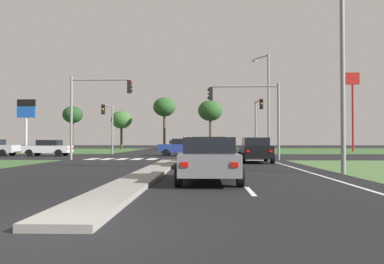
% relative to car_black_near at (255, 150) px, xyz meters
% --- Properties ---
extents(ground_plane, '(200.00, 200.00, 0.00)m').
position_rel_car_black_near_xyz_m(ground_plane, '(-5.50, 9.84, -0.82)').
color(ground_plane, black).
extents(grass_verge_far_left, '(35.00, 35.00, 0.01)m').
position_rel_car_black_near_xyz_m(grass_verge_far_left, '(-31.00, 34.34, -0.81)').
color(grass_verge_far_left, '#385B2D').
rests_on(grass_verge_far_left, ground).
extents(grass_verge_far_right, '(35.00, 35.00, 0.01)m').
position_rel_car_black_near_xyz_m(grass_verge_far_right, '(20.00, 34.34, -0.81)').
color(grass_verge_far_right, '#385B2D').
rests_on(grass_verge_far_right, ground).
extents(median_island_near, '(1.20, 22.00, 0.14)m').
position_rel_car_black_near_xyz_m(median_island_near, '(-5.50, -9.16, -0.75)').
color(median_island_near, gray).
rests_on(median_island_near, ground).
extents(median_island_far, '(1.20, 36.00, 0.14)m').
position_rel_car_black_near_xyz_m(median_island_far, '(-5.50, 34.84, -0.75)').
color(median_island_far, gray).
rests_on(median_island_far, ground).
extents(lane_dash_near, '(0.14, 2.00, 0.01)m').
position_rel_car_black_near_xyz_m(lane_dash_near, '(-2.00, -14.99, -0.81)').
color(lane_dash_near, silver).
rests_on(lane_dash_near, ground).
extents(lane_dash_second, '(0.14, 2.00, 0.01)m').
position_rel_car_black_near_xyz_m(lane_dash_second, '(-2.00, -8.99, -0.81)').
color(lane_dash_second, silver).
rests_on(lane_dash_second, ground).
extents(lane_dash_third, '(0.14, 2.00, 0.01)m').
position_rel_car_black_near_xyz_m(lane_dash_third, '(-2.00, -2.99, -0.81)').
color(lane_dash_third, silver).
rests_on(lane_dash_third, ground).
extents(lane_dash_fourth, '(0.14, 2.00, 0.01)m').
position_rel_car_black_near_xyz_m(lane_dash_fourth, '(-2.00, 3.01, -0.81)').
color(lane_dash_fourth, silver).
rests_on(lane_dash_fourth, ground).
extents(edge_line_right, '(0.14, 24.00, 0.01)m').
position_rel_car_black_near_xyz_m(edge_line_right, '(1.35, -8.16, -0.81)').
color(edge_line_right, silver).
rests_on(edge_line_right, ground).
extents(stop_bar_near, '(6.40, 0.50, 0.01)m').
position_rel_car_black_near_xyz_m(stop_bar_near, '(-1.70, 2.84, -0.81)').
color(stop_bar_near, silver).
rests_on(stop_bar_near, ground).
extents(crosswalk_bar_near, '(0.70, 2.80, 0.01)m').
position_rel_car_black_near_xyz_m(crosswalk_bar_near, '(-11.90, 4.64, -0.81)').
color(crosswalk_bar_near, silver).
rests_on(crosswalk_bar_near, ground).
extents(crosswalk_bar_second, '(0.70, 2.80, 0.01)m').
position_rel_car_black_near_xyz_m(crosswalk_bar_second, '(-10.75, 4.64, -0.81)').
color(crosswalk_bar_second, silver).
rests_on(crosswalk_bar_second, ground).
extents(crosswalk_bar_third, '(0.70, 2.80, 0.01)m').
position_rel_car_black_near_xyz_m(crosswalk_bar_third, '(-9.60, 4.64, -0.81)').
color(crosswalk_bar_third, silver).
rests_on(crosswalk_bar_third, ground).
extents(crosswalk_bar_fourth, '(0.70, 2.80, 0.01)m').
position_rel_car_black_near_xyz_m(crosswalk_bar_fourth, '(-8.45, 4.64, -0.81)').
color(crosswalk_bar_fourth, silver).
rests_on(crosswalk_bar_fourth, ground).
extents(crosswalk_bar_fifth, '(0.70, 2.80, 0.01)m').
position_rel_car_black_near_xyz_m(crosswalk_bar_fifth, '(-7.30, 4.64, -0.81)').
color(crosswalk_bar_fifth, silver).
rests_on(crosswalk_bar_fifth, ground).
extents(car_black_near, '(2.00, 4.18, 1.61)m').
position_rel_car_black_near_xyz_m(car_black_near, '(0.00, 0.00, 0.00)').
color(car_black_near, black).
rests_on(car_black_near, ground).
extents(car_beige_second, '(1.96, 4.25, 1.50)m').
position_rel_car_black_near_xyz_m(car_beige_second, '(-7.83, 34.86, -0.05)').
color(car_beige_second, '#BCAD8E').
rests_on(car_beige_second, ground).
extents(car_navy_third, '(2.00, 4.51, 1.55)m').
position_rel_car_black_near_xyz_m(car_navy_third, '(-3.10, 0.69, -0.02)').
color(car_navy_third, '#161E47').
rests_on(car_navy_third, ground).
extents(car_blue_fourth, '(4.22, 2.05, 1.61)m').
position_rel_car_black_near_xyz_m(car_blue_fourth, '(-5.47, 11.71, 0.00)').
color(car_blue_fourth, navy).
rests_on(car_blue_fourth, ground).
extents(car_grey_fifth, '(2.07, 4.47, 1.50)m').
position_rel_car_black_near_xyz_m(car_grey_fifth, '(-3.11, -12.56, -0.05)').
color(car_grey_fifth, slate).
rests_on(car_grey_fifth, ground).
extents(car_maroon_seventh, '(2.08, 4.53, 1.60)m').
position_rel_car_black_near_xyz_m(car_maroon_seventh, '(-3.05, -4.82, -0.00)').
color(car_maroon_seventh, maroon).
rests_on(car_maroon_seventh, ground).
extents(car_white_eighth, '(4.24, 2.01, 1.49)m').
position_rel_car_black_near_xyz_m(car_white_eighth, '(-17.72, 10.60, -0.06)').
color(car_white_eighth, silver).
rests_on(car_white_eighth, ground).
extents(traffic_signal_near_left, '(4.64, 0.32, 6.16)m').
position_rel_car_black_near_xyz_m(traffic_signal_near_left, '(-11.52, 3.24, 3.39)').
color(traffic_signal_near_left, gray).
rests_on(traffic_signal_near_left, ground).
extents(traffic_signal_far_right, '(0.32, 4.73, 5.66)m').
position_rel_car_black_near_xyz_m(traffic_signal_far_right, '(2.10, 14.74, 3.08)').
color(traffic_signal_far_right, gray).
rests_on(traffic_signal_far_right, ground).
extents(traffic_signal_far_left, '(0.32, 4.28, 5.23)m').
position_rel_car_black_near_xyz_m(traffic_signal_far_left, '(-13.10, 14.86, 2.78)').
color(traffic_signal_far_left, gray).
rests_on(traffic_signal_far_left, ground).
extents(traffic_signal_near_right, '(5.26, 0.32, 5.62)m').
position_rel_car_black_near_xyz_m(traffic_signal_near_right, '(0.18, 3.24, 3.09)').
color(traffic_signal_near_right, gray).
rests_on(traffic_signal_near_right, ground).
extents(street_lamp_near, '(2.37, 1.34, 9.61)m').
position_rel_car_black_near_xyz_m(street_lamp_near, '(2.82, -8.93, 4.56)').
color(street_lamp_near, gray).
rests_on(street_lamp_near, ground).
extents(street_lamp_second, '(1.46, 2.19, 9.45)m').
position_rel_car_black_near_xyz_m(street_lamp_second, '(2.52, 11.36, 4.47)').
color(street_lamp_second, gray).
rests_on(street_lamp_second, ground).
extents(pedestrian_at_median, '(0.34, 0.34, 1.85)m').
position_rel_car_black_near_xyz_m(pedestrian_at_median, '(-5.79, 23.46, 0.45)').
color(pedestrian_at_median, '#9E8966').
rests_on(pedestrian_at_median, median_island_far).
extents(fastfood_pole_sign, '(1.80, 0.40, 10.64)m').
position_rel_car_black_near_xyz_m(fastfood_pole_sign, '(16.71, 28.79, 7.01)').
color(fastfood_pole_sign, red).
rests_on(fastfood_pole_sign, ground).
extents(fuel_price_totem, '(1.80, 0.24, 5.52)m').
position_rel_car_black_near_xyz_m(fuel_price_totem, '(-20.94, 13.12, 3.20)').
color(fuel_price_totem, silver).
rests_on(fuel_price_totem, ground).
extents(treeline_near, '(3.28, 3.28, 7.13)m').
position_rel_car_black_near_xyz_m(treeline_near, '(-25.00, 39.27, 4.87)').
color(treeline_near, '#423323').
rests_on(treeline_near, ground).
extents(treeline_second, '(3.69, 3.69, 6.74)m').
position_rel_car_black_near_xyz_m(treeline_second, '(-17.99, 44.38, 4.30)').
color(treeline_second, '#423323').
rests_on(treeline_second, ground).
extents(treeline_third, '(3.81, 3.81, 8.82)m').
position_rel_car_black_near_xyz_m(treeline_third, '(-10.14, 41.87, 6.30)').
color(treeline_third, '#423323').
rests_on(treeline_third, ground).
extents(treeline_fourth, '(3.97, 3.97, 8.04)m').
position_rel_car_black_near_xyz_m(treeline_fourth, '(-2.38, 39.20, 5.48)').
color(treeline_fourth, '#423323').
rests_on(treeline_fourth, ground).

